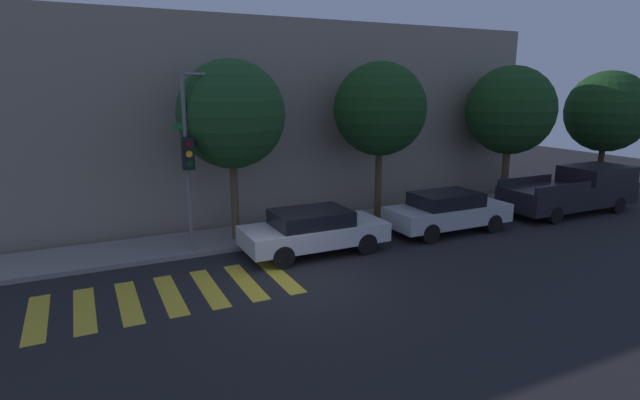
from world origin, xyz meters
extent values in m
plane|color=black|center=(0.00, 0.00, 0.00)|extent=(60.00, 60.00, 0.00)
cube|color=gray|center=(0.00, 4.36, 0.07)|extent=(26.00, 2.32, 0.14)
cube|color=gray|center=(0.00, 8.92, 3.60)|extent=(26.00, 6.00, 7.20)
cube|color=gold|center=(-5.89, 0.80, 0.00)|extent=(0.45, 2.60, 0.00)
cube|color=gold|center=(-4.96, 0.80, 0.00)|extent=(0.45, 2.60, 0.00)
cube|color=gold|center=(-4.03, 0.80, 0.00)|extent=(0.45, 2.60, 0.00)
cube|color=gold|center=(-3.09, 0.80, 0.00)|extent=(0.45, 2.60, 0.00)
cube|color=gold|center=(-2.16, 0.80, 0.00)|extent=(0.45, 2.60, 0.00)
cube|color=gold|center=(-1.22, 0.80, 0.00)|extent=(0.45, 2.60, 0.00)
cube|color=gold|center=(-0.29, 0.80, 0.00)|extent=(0.45, 2.60, 0.00)
cylinder|color=slate|center=(-2.00, 3.45, 2.67)|extent=(0.12, 0.12, 5.35)
cube|color=black|center=(-2.00, 3.24, 3.05)|extent=(0.30, 0.30, 0.90)
cylinder|color=#4C0C0C|center=(-2.00, 3.08, 3.32)|extent=(0.18, 0.02, 0.18)
cylinder|color=yellow|center=(-2.00, 3.08, 3.05)|extent=(0.18, 0.02, 0.18)
cylinder|color=#0C3819|center=(-2.00, 3.08, 2.78)|extent=(0.18, 0.02, 0.18)
cube|color=#19662D|center=(-2.00, 3.45, 3.79)|extent=(0.70, 0.02, 0.18)
cylinder|color=slate|center=(-1.18, 3.45, 5.20)|extent=(1.64, 0.08, 0.08)
sphere|color=#F9E5B2|center=(-0.36, 3.45, 5.10)|extent=(0.36, 0.36, 0.36)
cube|color=silver|center=(1.34, 2.10, 0.60)|extent=(4.28, 1.79, 0.56)
cube|color=black|center=(1.23, 2.10, 1.10)|extent=(2.23, 1.58, 0.44)
cylinder|color=black|center=(2.67, 2.91, 0.32)|extent=(0.64, 0.22, 0.64)
cylinder|color=black|center=(2.67, 1.29, 0.32)|extent=(0.64, 0.22, 0.64)
cylinder|color=black|center=(0.01, 2.91, 0.32)|extent=(0.64, 0.22, 0.64)
cylinder|color=black|center=(0.01, 1.29, 0.32)|extent=(0.64, 0.22, 0.64)
cube|color=#B7BABF|center=(6.37, 2.10, 0.62)|extent=(4.28, 1.72, 0.61)
cube|color=black|center=(6.26, 2.10, 1.15)|extent=(2.23, 1.51, 0.45)
cylinder|color=black|center=(7.70, 2.87, 0.32)|extent=(0.64, 0.22, 0.64)
cylinder|color=black|center=(7.70, 1.33, 0.32)|extent=(0.64, 0.22, 0.64)
cylinder|color=black|center=(5.04, 2.87, 0.32)|extent=(0.64, 0.22, 0.64)
cylinder|color=black|center=(5.04, 1.33, 0.32)|extent=(0.64, 0.22, 0.64)
cube|color=black|center=(12.32, 2.10, 0.73)|extent=(5.70, 1.99, 0.82)
cube|color=black|center=(13.89, 2.10, 1.45)|extent=(2.57, 1.83, 0.62)
cube|color=black|center=(10.90, 2.97, 1.28)|extent=(2.85, 0.08, 0.28)
cube|color=black|center=(10.90, 1.23, 1.28)|extent=(2.85, 0.08, 0.28)
cylinder|color=black|center=(14.09, 3.00, 0.32)|extent=(0.64, 0.22, 0.64)
cylinder|color=black|center=(14.09, 1.20, 0.32)|extent=(0.64, 0.22, 0.64)
cylinder|color=black|center=(10.56, 3.00, 0.32)|extent=(0.64, 0.22, 0.64)
cylinder|color=black|center=(10.56, 1.20, 0.32)|extent=(0.64, 0.22, 0.64)
cylinder|color=brown|center=(-0.47, 4.12, 1.41)|extent=(0.24, 0.24, 2.81)
sphere|color=#1E4721|center=(-0.47, 4.12, 4.05)|extent=(3.29, 3.29, 3.29)
cylinder|color=#4C3823|center=(4.84, 4.12, 1.44)|extent=(0.24, 0.24, 2.88)
sphere|color=#193D19|center=(4.84, 4.12, 4.10)|extent=(3.25, 3.25, 3.25)
cylinder|color=brown|center=(11.01, 4.12, 1.30)|extent=(0.29, 0.29, 2.61)
sphere|color=#193D19|center=(11.01, 4.12, 3.93)|extent=(3.53, 3.53, 3.53)
cylinder|color=#42301E|center=(16.98, 4.12, 1.20)|extent=(0.26, 0.26, 2.39)
sphere|color=#193D19|center=(16.98, 4.12, 3.76)|extent=(3.64, 3.64, 3.64)
camera|label=1|loc=(-4.72, -10.78, 4.88)|focal=28.00mm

